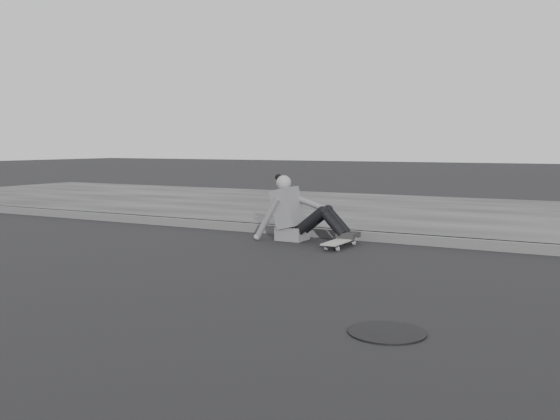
{
  "coord_description": "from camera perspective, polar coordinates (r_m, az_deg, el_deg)",
  "views": [
    {
      "loc": [
        2.76,
        -5.16,
        1.27
      ],
      "look_at": [
        -0.69,
        1.25,
        0.5
      ],
      "focal_mm": 40.0,
      "sensor_mm": 36.0,
      "label": 1
    }
  ],
  "objects": [
    {
      "name": "manhole",
      "position": [
        4.34,
        9.75,
        -10.97
      ],
      "size": [
        0.53,
        0.53,
        0.01
      ],
      "primitive_type": "cylinder",
      "color": "black",
      "rests_on": "ground"
    },
    {
      "name": "seated_woman",
      "position": [
        8.24,
        1.52,
        -0.31
      ],
      "size": [
        1.38,
        0.46,
        0.88
      ],
      "color": "#58585A",
      "rests_on": "ground"
    },
    {
      "name": "sidewalk",
      "position": [
        11.18,
        13.86,
        -0.37
      ],
      "size": [
        24.0,
        6.0,
        0.12
      ],
      "primitive_type": "cube",
      "color": "#3A3A3A",
      "rests_on": "ground"
    },
    {
      "name": "ground",
      "position": [
        5.99,
        0.18,
        -6.2
      ],
      "size": [
        80.0,
        80.0,
        0.0
      ],
      "primitive_type": "plane",
      "color": "black",
      "rests_on": "ground"
    },
    {
      "name": "curb",
      "position": [
        8.31,
        8.61,
        -2.41
      ],
      "size": [
        24.0,
        0.16,
        0.12
      ],
      "primitive_type": "cube",
      "color": "#4A4A4A",
      "rests_on": "ground"
    },
    {
      "name": "skateboard",
      "position": [
        7.75,
        5.55,
        -2.9
      ],
      "size": [
        0.2,
        0.78,
        0.09
      ],
      "color": "gray",
      "rests_on": "ground"
    }
  ]
}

